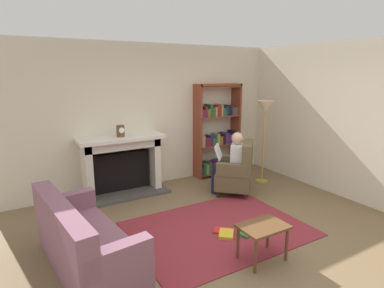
{
  "coord_description": "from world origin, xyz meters",
  "views": [
    {
      "loc": [
        -2.34,
        -3.01,
        2.17
      ],
      "look_at": [
        0.1,
        1.2,
        1.05
      ],
      "focal_mm": 29.2,
      "sensor_mm": 36.0,
      "label": 1
    }
  ],
  "objects_px": {
    "mantel_clock": "(121,131)",
    "floor_lamp": "(265,114)",
    "bookshelf": "(217,134)",
    "seated_reader": "(231,160)",
    "fireplace": "(122,163)",
    "sofa_floral": "(83,244)",
    "side_table": "(263,231)",
    "armchair_reading": "(237,171)"
  },
  "relations": [
    {
      "from": "seated_reader",
      "to": "side_table",
      "type": "xyz_separation_m",
      "value": [
        -0.95,
        -1.88,
        -0.25
      ]
    },
    {
      "from": "bookshelf",
      "to": "floor_lamp",
      "type": "xyz_separation_m",
      "value": [
        0.51,
        -0.86,
        0.49
      ]
    },
    {
      "from": "mantel_clock",
      "to": "bookshelf",
      "type": "bearing_deg",
      "value": 3.64
    },
    {
      "from": "seated_reader",
      "to": "side_table",
      "type": "bearing_deg",
      "value": 16.6
    },
    {
      "from": "fireplace",
      "to": "bookshelf",
      "type": "xyz_separation_m",
      "value": [
        2.11,
        0.03,
        0.32
      ]
    },
    {
      "from": "bookshelf",
      "to": "sofa_floral",
      "type": "relative_size",
      "value": 1.09
    },
    {
      "from": "armchair_reading",
      "to": "floor_lamp",
      "type": "xyz_separation_m",
      "value": [
        0.83,
        0.24,
        0.96
      ]
    },
    {
      "from": "armchair_reading",
      "to": "seated_reader",
      "type": "distance_m",
      "value": 0.23
    },
    {
      "from": "sofa_floral",
      "to": "floor_lamp",
      "type": "xyz_separation_m",
      "value": [
        3.71,
        1.18,
        1.07
      ]
    },
    {
      "from": "fireplace",
      "to": "bookshelf",
      "type": "height_order",
      "value": "bookshelf"
    },
    {
      "from": "floor_lamp",
      "to": "fireplace",
      "type": "bearing_deg",
      "value": 162.54
    },
    {
      "from": "bookshelf",
      "to": "sofa_floral",
      "type": "bearing_deg",
      "value": -147.46
    },
    {
      "from": "mantel_clock",
      "to": "floor_lamp",
      "type": "xyz_separation_m",
      "value": [
        2.64,
        -0.72,
        0.21
      ]
    },
    {
      "from": "mantel_clock",
      "to": "floor_lamp",
      "type": "bearing_deg",
      "value": -15.29
    },
    {
      "from": "seated_reader",
      "to": "side_table",
      "type": "height_order",
      "value": "seated_reader"
    },
    {
      "from": "seated_reader",
      "to": "floor_lamp",
      "type": "relative_size",
      "value": 0.7
    },
    {
      "from": "seated_reader",
      "to": "side_table",
      "type": "relative_size",
      "value": 2.04
    },
    {
      "from": "fireplace",
      "to": "side_table",
      "type": "bearing_deg",
      "value": -75.12
    },
    {
      "from": "fireplace",
      "to": "floor_lamp",
      "type": "xyz_separation_m",
      "value": [
        2.62,
        -0.82,
        0.81
      ]
    },
    {
      "from": "armchair_reading",
      "to": "sofa_floral",
      "type": "relative_size",
      "value": 0.55
    },
    {
      "from": "mantel_clock",
      "to": "side_table",
      "type": "xyz_separation_m",
      "value": [
        0.78,
        -2.76,
        -0.81
      ]
    },
    {
      "from": "mantel_clock",
      "to": "armchair_reading",
      "type": "xyz_separation_m",
      "value": [
        1.81,
        -0.96,
        -0.76
      ]
    },
    {
      "from": "bookshelf",
      "to": "seated_reader",
      "type": "distance_m",
      "value": 1.13
    },
    {
      "from": "fireplace",
      "to": "seated_reader",
      "type": "distance_m",
      "value": 1.97
    },
    {
      "from": "sofa_floral",
      "to": "floor_lamp",
      "type": "bearing_deg",
      "value": -79.54
    },
    {
      "from": "floor_lamp",
      "to": "seated_reader",
      "type": "bearing_deg",
      "value": -170.09
    },
    {
      "from": "armchair_reading",
      "to": "side_table",
      "type": "bearing_deg",
      "value": 13.48
    },
    {
      "from": "seated_reader",
      "to": "sofa_floral",
      "type": "relative_size",
      "value": 0.64
    },
    {
      "from": "armchair_reading",
      "to": "seated_reader",
      "type": "relative_size",
      "value": 0.85
    },
    {
      "from": "fireplace",
      "to": "mantel_clock",
      "type": "distance_m",
      "value": 0.62
    },
    {
      "from": "side_table",
      "to": "fireplace",
      "type": "bearing_deg",
      "value": 104.88
    },
    {
      "from": "bookshelf",
      "to": "fireplace",
      "type": "bearing_deg",
      "value": -179.09
    },
    {
      "from": "bookshelf",
      "to": "floor_lamp",
      "type": "height_order",
      "value": "bookshelf"
    },
    {
      "from": "mantel_clock",
      "to": "floor_lamp",
      "type": "distance_m",
      "value": 2.75
    },
    {
      "from": "fireplace",
      "to": "armchair_reading",
      "type": "relative_size",
      "value": 1.59
    },
    {
      "from": "bookshelf",
      "to": "armchair_reading",
      "type": "relative_size",
      "value": 2.0
    },
    {
      "from": "seated_reader",
      "to": "floor_lamp",
      "type": "bearing_deg",
      "value": 143.25
    },
    {
      "from": "armchair_reading",
      "to": "sofa_floral",
      "type": "height_order",
      "value": "armchair_reading"
    },
    {
      "from": "fireplace",
      "to": "seated_reader",
      "type": "height_order",
      "value": "seated_reader"
    },
    {
      "from": "bookshelf",
      "to": "floor_lamp",
      "type": "distance_m",
      "value": 1.11
    },
    {
      "from": "bookshelf",
      "to": "seated_reader",
      "type": "relative_size",
      "value": 1.7
    },
    {
      "from": "fireplace",
      "to": "sofa_floral",
      "type": "xyz_separation_m",
      "value": [
        -1.09,
        -2.01,
        -0.25
      ]
    }
  ]
}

